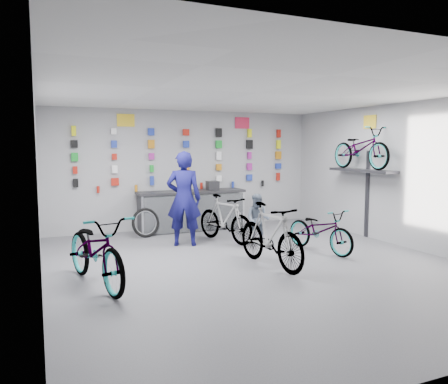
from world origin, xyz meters
name	(u,v)px	position (x,y,z in m)	size (l,w,h in m)	color
floor	(257,265)	(0.00, 0.00, 0.00)	(8.00, 8.00, 0.00)	#525157
ceiling	(258,93)	(0.00, 0.00, 3.00)	(8.00, 8.00, 0.00)	white
wall_back	(185,170)	(0.00, 4.00, 1.50)	(7.00, 7.00, 0.00)	#ABABAD
wall_left	(38,189)	(-3.50, 0.00, 1.50)	(8.00, 8.00, 0.00)	#ABABAD
wall_right	(410,176)	(3.50, 0.00, 1.50)	(8.00, 8.00, 0.00)	#ABABAD
counter	(192,211)	(0.00, 3.54, 0.49)	(2.70, 0.66, 1.00)	black
merch_wall	(190,157)	(0.10, 3.93, 1.82)	(5.56, 0.08, 1.57)	black
wall_bracket	(363,174)	(3.33, 1.20, 1.46)	(0.39, 1.90, 2.00)	#333338
sign_left	(126,120)	(-1.50, 3.98, 2.72)	(0.42, 0.02, 0.30)	yellow
sign_right	(242,123)	(1.60, 3.98, 2.72)	(0.42, 0.02, 0.30)	#DF274D
sign_side	(370,122)	(3.48, 1.20, 2.65)	(0.02, 0.40, 0.30)	yellow
bike_left	(96,250)	(-2.74, -0.03, 0.55)	(0.73, 2.10, 1.10)	gray
bike_center	(270,235)	(0.18, -0.15, 0.56)	(0.52, 1.85, 1.11)	gray
bike_right	(320,230)	(1.64, 0.42, 0.44)	(0.58, 1.67, 0.87)	gray
bike_service	(225,219)	(0.25, 2.00, 0.52)	(0.49, 1.72, 1.04)	gray
bike_wall	(361,148)	(3.25, 1.20, 2.05)	(0.63, 1.80, 0.95)	gray
clerk	(184,199)	(-0.69, 2.02, 1.00)	(0.73, 0.48, 2.00)	#100F4F
customer	(258,219)	(0.79, 1.47, 0.55)	(0.53, 0.41, 1.09)	slate
spare_wheel	(146,223)	(-1.25, 3.17, 0.34)	(0.71, 0.34, 0.69)	black
register	(213,185)	(0.57, 3.55, 1.11)	(0.28, 0.30, 0.22)	black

